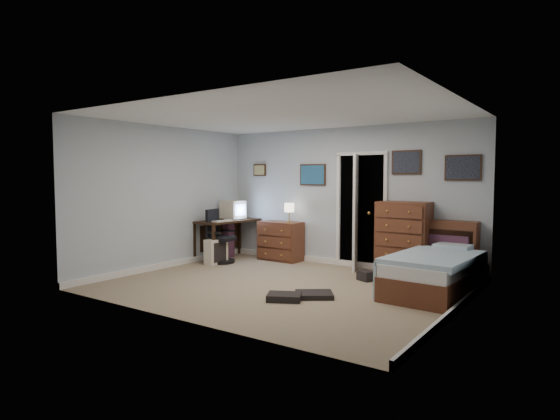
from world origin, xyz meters
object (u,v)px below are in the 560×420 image
(office_chair, at_px, (219,242))
(low_dresser, at_px, (281,241))
(tall_dresser, at_px, (404,239))
(computer_desk, at_px, (224,228))
(bed, at_px, (435,273))

(office_chair, relative_size, low_dresser, 1.19)
(low_dresser, distance_m, tall_dresser, 2.46)
(computer_desk, height_order, tall_dresser, tall_dresser)
(office_chair, height_order, low_dresser, office_chair)
(computer_desk, height_order, low_dresser, computer_desk)
(computer_desk, distance_m, low_dresser, 1.16)
(computer_desk, distance_m, tall_dresser, 3.53)
(bed, bearing_deg, office_chair, -177.47)
(low_dresser, distance_m, bed, 3.36)
(office_chair, xyz_separation_m, low_dresser, (0.81, 0.86, -0.01))
(low_dresser, xyz_separation_m, bed, (3.23, -0.92, -0.09))
(tall_dresser, relative_size, bed, 0.64)
(computer_desk, bearing_deg, bed, -2.82)
(low_dresser, relative_size, bed, 0.44)
(office_chair, height_order, bed, office_chair)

